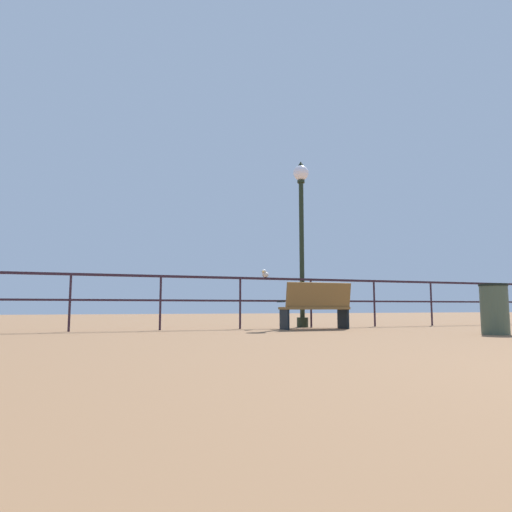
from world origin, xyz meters
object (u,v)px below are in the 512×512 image
Objects in this scene: seagull_on_rail at (265,274)px; trash_bin at (494,309)px; lamppost_center at (301,221)px; bench_near_left at (316,304)px.

trash_bin is at bearing -50.41° from seagull_on_rail.
bench_near_left is at bearing -99.05° from lamppost_center.
trash_bin is (2.79, -3.37, -0.74)m from seagull_on_rail.
lamppost_center reaches higher than seagull_on_rail.
bench_near_left is at bearing 126.58° from trash_bin.
lamppost_center is 4.57× the size of trash_bin.
bench_near_left is 1.30m from seagull_on_rail.
seagull_on_rail reaches higher than trash_bin.
trash_bin is (1.95, -2.62, -0.08)m from bench_near_left.
seagull_on_rail is (-0.84, 0.75, 0.66)m from bench_near_left.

